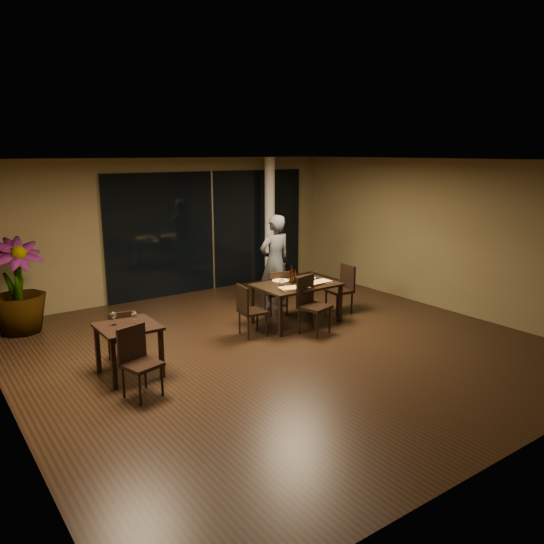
{
  "coord_description": "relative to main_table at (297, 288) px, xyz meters",
  "views": [
    {
      "loc": [
        -4.84,
        -6.64,
        3.13
      ],
      "look_at": [
        0.44,
        0.79,
        1.05
      ],
      "focal_mm": 35.0,
      "sensor_mm": 36.0,
      "label": 1
    }
  ],
  "objects": [
    {
      "name": "napkin_near",
      "position": [
        0.6,
        -0.05,
        0.08
      ],
      "size": [
        0.2,
        0.14,
        0.01
      ],
      "primitive_type": "cube",
      "rotation": [
        0.0,
        0.0,
        0.23
      ],
      "color": "white",
      "rests_on": "main_table"
    },
    {
      "name": "side_table",
      "position": [
        -3.4,
        -0.5,
        -0.05
      ],
      "size": [
        0.8,
        0.8,
        0.75
      ],
      "color": "black",
      "rests_on": "ground"
    },
    {
      "name": "wall_right",
      "position": [
        3.05,
        -0.8,
        0.82
      ],
      "size": [
        0.1,
        8.0,
        3.0
      ],
      "primitive_type": "cube",
      "color": "brown",
      "rests_on": "ground"
    },
    {
      "name": "chair_main_left",
      "position": [
        -1.13,
        -0.11,
        -0.17
      ],
      "size": [
        0.47,
        0.47,
        0.91
      ],
      "rotation": [
        0.0,
        0.0,
        1.46
      ],
      "color": "black",
      "rests_on": "ground"
    },
    {
      "name": "bottle_a",
      "position": [
        -0.06,
        0.03,
        0.22
      ],
      "size": [
        0.06,
        0.06,
        0.29
      ],
      "primitive_type": null,
      "color": "black",
      "rests_on": "main_table"
    },
    {
      "name": "chair_main_near",
      "position": [
        -0.12,
        -0.56,
        -0.11
      ],
      "size": [
        0.57,
        0.57,
        1.01
      ],
      "rotation": [
        0.0,
        0.0,
        0.25
      ],
      "color": "black",
      "rests_on": "ground"
    },
    {
      "name": "bottle_b",
      "position": [
        0.02,
        0.06,
        0.2
      ],
      "size": [
        0.05,
        0.05,
        0.25
      ],
      "primitive_type": null,
      "color": "black",
      "rests_on": "main_table"
    },
    {
      "name": "round_pizza",
      "position": [
        -0.13,
        0.33,
        0.08
      ],
      "size": [
        0.31,
        0.31,
        0.01
      ],
      "primitive_type": "cylinder",
      "color": "#AE2513",
      "rests_on": "main_table"
    },
    {
      "name": "tumbler_right",
      "position": [
        0.27,
        0.14,
        0.12
      ],
      "size": [
        0.07,
        0.07,
        0.09
      ],
      "primitive_type": "cylinder",
      "color": "white",
      "rests_on": "main_table"
    },
    {
      "name": "wall_back",
      "position": [
        -1.0,
        3.25,
        0.82
      ],
      "size": [
        8.0,
        0.1,
        3.0
      ],
      "primitive_type": "cube",
      "color": "brown",
      "rests_on": "ground"
    },
    {
      "name": "chair_side_far",
      "position": [
        -3.33,
        -0.03,
        -0.21
      ],
      "size": [
        0.44,
        0.44,
        0.84
      ],
      "rotation": [
        0.0,
        0.0,
        3.0
      ],
      "color": "black",
      "rests_on": "ground"
    },
    {
      "name": "pizza_board_left",
      "position": [
        -0.27,
        -0.28,
        0.08
      ],
      "size": [
        0.56,
        0.33,
        0.01
      ],
      "primitive_type": "cube",
      "rotation": [
        0.0,
        0.0,
        -0.13
      ],
      "color": "#422C15",
      "rests_on": "main_table"
    },
    {
      "name": "potted_plant",
      "position": [
        -4.3,
        2.4,
        0.16
      ],
      "size": [
        1.04,
        1.04,
        1.67
      ],
      "primitive_type": "imported",
      "rotation": [
        0.0,
        0.0,
        0.15
      ],
      "color": "#234918",
      "rests_on": "ground"
    },
    {
      "name": "wine_glass_b",
      "position": [
        -3.3,
        -0.53,
        0.16
      ],
      "size": [
        0.08,
        0.08,
        0.17
      ],
      "primitive_type": null,
      "color": "white",
      "rests_on": "side_table"
    },
    {
      "name": "tumbler_left",
      "position": [
        -0.29,
        0.08,
        0.12
      ],
      "size": [
        0.08,
        0.08,
        0.1
      ],
      "primitive_type": "cylinder",
      "color": "white",
      "rests_on": "main_table"
    },
    {
      "name": "napkin_far",
      "position": [
        0.51,
        0.17,
        0.08
      ],
      "size": [
        0.18,
        0.1,
        0.01
      ],
      "primitive_type": "cube",
      "rotation": [
        0.0,
        0.0,
        0.02
      ],
      "color": "silver",
      "rests_on": "main_table"
    },
    {
      "name": "ceiling",
      "position": [
        -1.0,
        -0.8,
        2.34
      ],
      "size": [
        8.0,
        8.0,
        0.04
      ],
      "primitive_type": "cube",
      "color": "silver",
      "rests_on": "wall_back"
    },
    {
      "name": "oblong_pizza_left",
      "position": [
        -0.27,
        -0.28,
        0.1
      ],
      "size": [
        0.55,
        0.35,
        0.02
      ],
      "primitive_type": null,
      "rotation": [
        0.0,
        0.0,
        -0.24
      ],
      "color": "maroon",
      "rests_on": "pizza_board_left"
    },
    {
      "name": "column",
      "position": [
        1.4,
        2.85,
        0.82
      ],
      "size": [
        0.24,
        0.24,
        3.0
      ],
      "primitive_type": "cylinder",
      "color": "silver",
      "rests_on": "ground"
    },
    {
      "name": "bottle_c",
      "position": [
        -0.02,
        0.14,
        0.23
      ],
      "size": [
        0.07,
        0.07,
        0.32
      ],
      "primitive_type": null,
      "color": "black",
      "rests_on": "main_table"
    },
    {
      "name": "chair_main_far",
      "position": [
        -0.0,
        0.6,
        -0.18
      ],
      "size": [
        0.5,
        0.5,
        0.89
      ],
      "rotation": [
        0.0,
        0.0,
        2.88
      ],
      "color": "black",
      "rests_on": "ground"
    },
    {
      "name": "window_panel",
      "position": [
        0.0,
        3.16,
        0.67
      ],
      "size": [
        5.0,
        0.06,
        2.7
      ],
      "primitive_type": "cube",
      "color": "black",
      "rests_on": "ground"
    },
    {
      "name": "wall_front",
      "position": [
        -1.0,
        -4.85,
        0.82
      ],
      "size": [
        8.0,
        0.1,
        3.0
      ],
      "primitive_type": "cube",
      "color": "brown",
      "rests_on": "ground"
    },
    {
      "name": "oblong_pizza_right",
      "position": [
        0.33,
        -0.21,
        0.1
      ],
      "size": [
        0.5,
        0.26,
        0.02
      ],
      "primitive_type": null,
      "rotation": [
        0.0,
        0.0,
        0.06
      ],
      "color": "maroon",
      "rests_on": "pizza_board_right"
    },
    {
      "name": "side_napkin",
      "position": [
        -3.36,
        -0.74,
        0.08
      ],
      "size": [
        0.21,
        0.17,
        0.01
      ],
      "primitive_type": "cube",
      "rotation": [
        0.0,
        0.0,
        0.42
      ],
      "color": "white",
      "rests_on": "side_table"
    },
    {
      "name": "wine_glass_a",
      "position": [
        -3.55,
        -0.39,
        0.17
      ],
      "size": [
        0.08,
        0.08,
        0.18
      ],
      "primitive_type": null,
      "color": "white",
      "rests_on": "side_table"
    },
    {
      "name": "chair_main_right",
      "position": [
        1.16,
        0.0,
        -0.14
      ],
      "size": [
        0.48,
        0.48,
        0.95
      ],
      "rotation": [
        0.0,
        0.0,
        -1.66
      ],
      "color": "black",
      "rests_on": "ground"
    },
    {
      "name": "main_table",
      "position": [
        0.0,
        0.0,
        0.0
      ],
      "size": [
        1.5,
        1.0,
        0.75
      ],
      "color": "black",
      "rests_on": "ground"
    },
    {
      "name": "diner",
      "position": [
        0.24,
        1.02,
        0.28
      ],
      "size": [
        0.65,
        0.44,
        1.91
      ],
      "primitive_type": "imported",
      "rotation": [
        0.0,
        0.0,
        3.13
      ],
      "color": "#2B2D2F",
      "rests_on": "ground"
    },
    {
      "name": "pizza_board_right",
      "position": [
        0.33,
        -0.21,
        0.08
      ],
      "size": [
        0.55,
        0.35,
        0.01
      ],
      "primitive_type": "cube",
      "rotation": [
        0.0,
        0.0,
        -0.21
      ],
      "color": "#452816",
      "rests_on": "main_table"
    },
    {
      "name": "ground",
      "position": [
        -1.0,
        -0.8,
        -0.68
      ],
      "size": [
        8.0,
        8.0,
        0.0
      ],
      "primitive_type": "plane",
      "color": "black",
      "rests_on": "ground"
    },
    {
      "name": "chair_side_near",
      "position": [
        -3.53,
        -1.17,
        -0.16
      ],
      "size": [
        0.53,
        0.53,
        0.93
      ],
      "rotation": [
        0.0,
        0.0,
        0.26
      ],
      "color": "black",
      "rests_on": "ground"
    }
  ]
}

